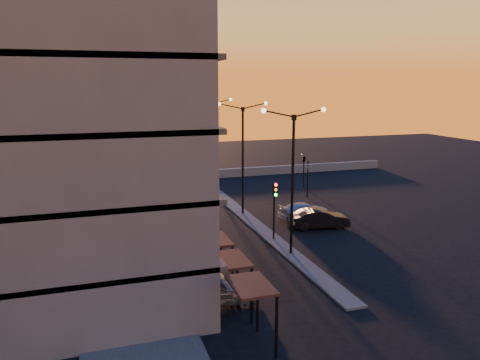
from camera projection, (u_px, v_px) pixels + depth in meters
name	position (u px, v px, depth m)	size (l,w,h in m)	color
ground	(291.00, 255.00, 30.50)	(120.00, 120.00, 0.00)	black
sidewalk_west	(121.00, 251.00, 31.04)	(5.00, 40.00, 0.12)	#474745
median	(243.00, 214.00, 39.80)	(1.20, 36.00, 0.12)	#474745
parapet	(216.00, 174.00, 55.22)	(44.00, 0.50, 1.00)	slate
building	(44.00, 64.00, 23.88)	(14.35, 17.08, 25.00)	#68625B
streetlamp_near	(293.00, 170.00, 29.37)	(4.32, 0.32, 9.51)	black
streetlamp_mid	(243.00, 149.00, 38.68)	(4.32, 0.32, 9.51)	black
streetlamp_far	(212.00, 137.00, 48.00)	(4.32, 0.32, 9.51)	black
traffic_light_main	(275.00, 201.00, 32.59)	(0.28, 0.44, 4.25)	black
signal_east_a	(308.00, 178.00, 45.57)	(0.13, 0.16, 3.60)	black
signal_east_b	(304.00, 159.00, 49.51)	(0.42, 1.99, 3.60)	black
car_hatchback	(214.00, 288.00, 23.67)	(1.86, 4.63, 1.58)	#A3A6AB
car_sedan	(319.00, 219.00, 36.00)	(1.59, 4.55, 1.50)	black
car_wagon	(304.00, 211.00, 38.64)	(1.80, 4.43, 1.29)	#B3B7BB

